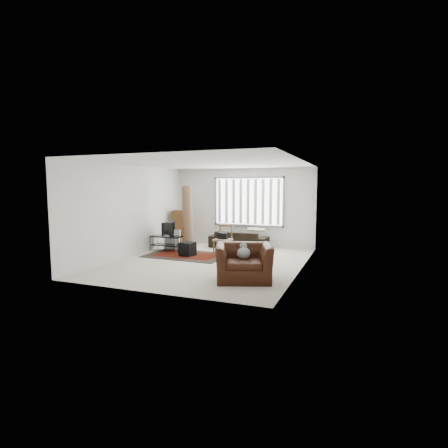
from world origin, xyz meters
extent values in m
plane|color=beige|center=(0.00, 0.00, 0.00)|extent=(6.00, 6.00, 0.00)
cube|color=white|center=(0.00, 0.00, 2.70)|extent=(5.00, 6.00, 0.02)
cube|color=silver|center=(0.00, 3.00, 1.35)|extent=(5.00, 0.02, 2.70)
cube|color=silver|center=(0.00, -3.00, 1.35)|extent=(5.00, 0.02, 2.70)
cube|color=silver|center=(-2.50, 0.00, 1.35)|extent=(0.02, 6.00, 2.70)
cube|color=silver|center=(2.50, 0.00, 1.35)|extent=(0.02, 6.00, 2.70)
cube|color=white|center=(0.20, 2.98, 1.55)|extent=(2.40, 0.01, 1.60)
cube|color=gray|center=(0.20, 2.96, 1.55)|extent=(2.52, 0.06, 1.72)
cube|color=white|center=(0.20, 2.92, 1.55)|extent=(2.40, 0.02, 1.55)
cube|color=black|center=(-0.99, 0.59, 0.01)|extent=(2.42, 1.65, 0.02)
cube|color=#471106|center=(-0.99, 0.59, 0.02)|extent=(1.91, 1.15, 0.00)
cube|color=black|center=(-1.95, 1.02, 0.47)|extent=(0.99, 0.44, 0.04)
cube|color=black|center=(-1.95, 1.02, 0.20)|extent=(0.95, 0.41, 0.03)
cylinder|color=#B2B2B7|center=(-2.39, 0.83, 0.25)|extent=(0.03, 0.03, 0.49)
cylinder|color=#B2B2B7|center=(-1.51, 0.83, 0.25)|extent=(0.03, 0.03, 0.49)
cylinder|color=#B2B2B7|center=(-2.39, 1.21, 0.25)|extent=(0.03, 0.03, 0.49)
cylinder|color=#B2B2B7|center=(-1.51, 1.21, 0.25)|extent=(0.03, 0.03, 0.49)
imported|color=black|center=(-1.95, 1.02, 0.72)|extent=(0.10, 0.80, 0.46)
cube|color=black|center=(-0.92, 0.50, 0.22)|extent=(0.45, 0.45, 0.40)
cube|color=brown|center=(-2.13, 2.23, 0.23)|extent=(0.57, 0.54, 0.46)
cube|color=brown|center=(-2.11, 2.20, 0.66)|extent=(0.52, 0.48, 0.41)
cube|color=brown|center=(-2.15, 2.25, 1.05)|extent=(0.48, 0.48, 0.37)
cube|color=silver|center=(-1.91, 1.32, 0.33)|extent=(0.54, 0.27, 0.66)
cylinder|color=brown|center=(-1.34, 1.34, 1.05)|extent=(0.66, 0.80, 2.09)
imported|color=black|center=(0.03, 2.45, 0.38)|extent=(1.96, 0.87, 0.75)
cube|color=#837156|center=(-0.05, 1.15, 0.45)|extent=(0.53, 0.53, 0.05)
cylinder|color=brown|center=(-0.27, 0.97, 0.22)|extent=(0.04, 0.04, 0.45)
cylinder|color=brown|center=(0.13, 0.92, 0.22)|extent=(0.04, 0.04, 0.45)
cylinder|color=brown|center=(-0.23, 1.37, 0.22)|extent=(0.04, 0.04, 0.45)
cylinder|color=brown|center=(0.17, 1.33, 0.22)|extent=(0.04, 0.04, 0.45)
cube|color=brown|center=(-0.03, 1.36, 0.87)|extent=(0.46, 0.09, 0.06)
cube|color=brown|center=(-0.23, 1.38, 0.67)|extent=(0.05, 0.05, 0.45)
cube|color=brown|center=(0.17, 1.34, 0.67)|extent=(0.05, 0.05, 0.45)
cube|color=black|center=(-0.05, 1.15, 0.57)|extent=(0.32, 0.20, 0.19)
imported|color=#35170A|center=(1.46, -1.44, 0.46)|extent=(1.52, 1.43, 0.91)
ellipsoid|color=#59595B|center=(1.46, -1.44, 0.59)|extent=(0.35, 0.39, 0.23)
sphere|color=#59595B|center=(1.41, -1.28, 0.73)|extent=(0.17, 0.17, 0.17)
camera|label=1|loc=(3.81, -8.67, 2.07)|focal=28.00mm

